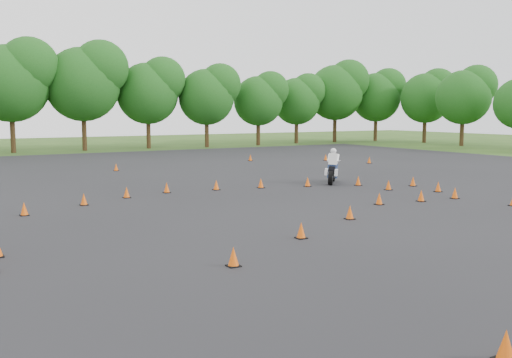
{
  "coord_description": "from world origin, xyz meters",
  "views": [
    {
      "loc": [
        -10.53,
        -13.91,
        3.67
      ],
      "look_at": [
        0.0,
        4.0,
        1.2
      ],
      "focal_mm": 40.0,
      "sensor_mm": 36.0,
      "label": 1
    }
  ],
  "objects": [
    {
      "name": "ground",
      "position": [
        0.0,
        0.0,
        0.0
      ],
      "size": [
        140.0,
        140.0,
        0.0
      ],
      "primitive_type": "plane",
      "color": "#2D5119",
      "rests_on": "ground"
    },
    {
      "name": "asphalt_pad",
      "position": [
        0.0,
        6.0,
        0.01
      ],
      "size": [
        62.0,
        62.0,
        0.0
      ],
      "primitive_type": "plane",
      "color": "black",
      "rests_on": "ground"
    },
    {
      "name": "treeline",
      "position": [
        2.87,
        35.04,
        4.53
      ],
      "size": [
        86.67,
        32.52,
        10.73
      ],
      "color": "#1A4D16",
      "rests_on": "ground"
    },
    {
      "name": "traffic_cones",
      "position": [
        -0.59,
        6.28,
        0.23
      ],
      "size": [
        36.65,
        32.85,
        0.45
      ],
      "color": "#E35409",
      "rests_on": "asphalt_pad"
    },
    {
      "name": "rider_white",
      "position": [
        7.56,
        9.18,
        0.91
      ],
      "size": [
        2.11,
        2.21,
        1.81
      ],
      "primitive_type": null,
      "rotation": [
        0.0,
        0.0,
        0.83
      ],
      "color": "white",
      "rests_on": "ground"
    }
  ]
}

